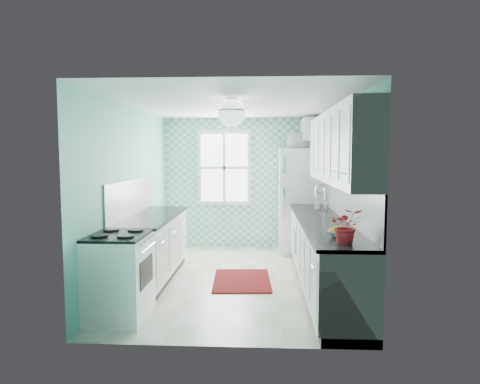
{
  "coord_description": "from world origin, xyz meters",
  "views": [
    {
      "loc": [
        0.37,
        -6.07,
        1.81
      ],
      "look_at": [
        0.05,
        0.25,
        1.25
      ],
      "focal_mm": 32.0,
      "sensor_mm": 36.0,
      "label": 1
    }
  ],
  "objects_px": {
    "fridge": "(302,201)",
    "sink": "(315,210)",
    "stove": "(119,275)",
    "fruit_bowl": "(339,233)",
    "microwave": "(302,141)",
    "ceiling_light": "(232,112)",
    "potted_plant": "(347,226)"
  },
  "relations": [
    {
      "from": "stove",
      "to": "sink",
      "type": "bearing_deg",
      "value": 40.31
    },
    {
      "from": "stove",
      "to": "fruit_bowl",
      "type": "bearing_deg",
      "value": -1.71
    },
    {
      "from": "fridge",
      "to": "microwave",
      "type": "bearing_deg",
      "value": 54.05
    },
    {
      "from": "ceiling_light",
      "to": "fridge",
      "type": "bearing_deg",
      "value": 66.94
    },
    {
      "from": "ceiling_light",
      "to": "fruit_bowl",
      "type": "bearing_deg",
      "value": -31.32
    },
    {
      "from": "sink",
      "to": "potted_plant",
      "type": "xyz_separation_m",
      "value": [
        -0.0,
        -2.53,
        0.18
      ]
    },
    {
      "from": "sink",
      "to": "microwave",
      "type": "distance_m",
      "value": 1.63
    },
    {
      "from": "stove",
      "to": "potted_plant",
      "type": "height_order",
      "value": "potted_plant"
    },
    {
      "from": "potted_plant",
      "to": "stove",
      "type": "bearing_deg",
      "value": 170.82
    },
    {
      "from": "stove",
      "to": "potted_plant",
      "type": "relative_size",
      "value": 2.64
    },
    {
      "from": "potted_plant",
      "to": "microwave",
      "type": "height_order",
      "value": "microwave"
    },
    {
      "from": "microwave",
      "to": "fridge",
      "type": "bearing_deg",
      "value": 52.55
    },
    {
      "from": "fridge",
      "to": "stove",
      "type": "distance_m",
      "value": 4.08
    },
    {
      "from": "ceiling_light",
      "to": "fridge",
      "type": "xyz_separation_m",
      "value": [
        1.11,
        2.61,
        -1.37
      ]
    },
    {
      "from": "ceiling_light",
      "to": "sink",
      "type": "xyz_separation_m",
      "value": [
        1.2,
        1.43,
        -1.39
      ]
    },
    {
      "from": "ceiling_light",
      "to": "potted_plant",
      "type": "distance_m",
      "value": 2.03
    },
    {
      "from": "ceiling_light",
      "to": "fruit_bowl",
      "type": "xyz_separation_m",
      "value": [
        1.2,
        -0.73,
        -1.35
      ]
    },
    {
      "from": "fridge",
      "to": "microwave",
      "type": "height_order",
      "value": "microwave"
    },
    {
      "from": "sink",
      "to": "microwave",
      "type": "bearing_deg",
      "value": 94.9
    },
    {
      "from": "stove",
      "to": "fruit_bowl",
      "type": "relative_size",
      "value": 3.57
    },
    {
      "from": "stove",
      "to": "microwave",
      "type": "bearing_deg",
      "value": 53.8
    },
    {
      "from": "potted_plant",
      "to": "microwave",
      "type": "xyz_separation_m",
      "value": [
        -0.09,
        3.71,
        0.94
      ]
    },
    {
      "from": "stove",
      "to": "potted_plant",
      "type": "xyz_separation_m",
      "value": [
        2.4,
        -0.39,
        0.63
      ]
    },
    {
      "from": "fruit_bowl",
      "to": "fridge",
      "type": "bearing_deg",
      "value": 91.55
    },
    {
      "from": "fridge",
      "to": "sink",
      "type": "bearing_deg",
      "value": -84.71
    },
    {
      "from": "fridge",
      "to": "potted_plant",
      "type": "bearing_deg",
      "value": -87.9
    },
    {
      "from": "stove",
      "to": "sink",
      "type": "distance_m",
      "value": 3.25
    },
    {
      "from": "ceiling_light",
      "to": "stove",
      "type": "bearing_deg",
      "value": -149.07
    },
    {
      "from": "sink",
      "to": "fruit_bowl",
      "type": "relative_size",
      "value": 2.06
    },
    {
      "from": "microwave",
      "to": "fruit_bowl",
      "type": "bearing_deg",
      "value": 90.75
    },
    {
      "from": "ceiling_light",
      "to": "stove",
      "type": "distance_m",
      "value": 2.31
    },
    {
      "from": "fridge",
      "to": "ceiling_light",
      "type": "bearing_deg",
      "value": -112.35
    }
  ]
}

